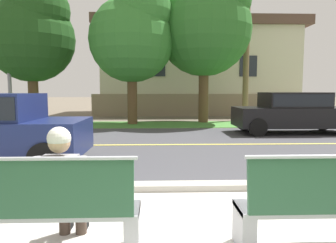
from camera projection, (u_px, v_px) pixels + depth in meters
The scene contains 16 objects.
ground_plane at pixel (166, 137), 10.58m from camera, with size 140.00×140.00×0.00m, color #665B4C.
curb_edge at pixel (177, 187), 4.95m from camera, with size 44.00×0.30×0.11m, color #ADA89E.
street_asphalt at pixel (168, 145), 9.09m from camera, with size 52.00×8.00×0.01m, color #424247.
road_centre_line at pixel (168, 145), 9.09m from camera, with size 48.00×0.14×0.01m, color #E0CC4C.
far_verge_grass at pixel (164, 124), 14.58m from camera, with size 48.00×2.80×0.02m, color #478438.
bench_left at pixel (40, 210), 2.92m from camera, with size 1.88×0.48×1.01m.
bench_right at pixel (334, 207), 3.02m from camera, with size 1.88×0.48×1.01m.
seated_person_grey at pixel (64, 183), 3.08m from camera, with size 0.52×0.68×1.25m.
car_black_far at pixel (293, 111), 11.55m from camera, with size 4.30×1.86×1.54m.
streetlamp at pixel (9, 37), 13.75m from camera, with size 0.24×2.10×7.02m.
shade_tree_far_left at pixel (33, 32), 14.26m from camera, with size 4.02×4.02×6.64m.
shade_tree_left at pixel (134, 33), 14.30m from camera, with size 3.98×3.98×6.57m.
shade_tree_centre at pixel (208, 22), 15.07m from camera, with size 4.64×4.64×7.65m.
palm_tree_tall at pixel (248, 1), 16.25m from camera, with size 2.09×1.98×7.88m.
garden_wall at pixel (195, 105), 19.47m from camera, with size 13.00×0.36×1.40m, color gray.
house_across_street at pixel (196, 69), 22.42m from camera, with size 13.87×6.91×6.33m.
Camera 1 is at (-0.31, -2.47, 1.59)m, focal length 32.86 mm.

